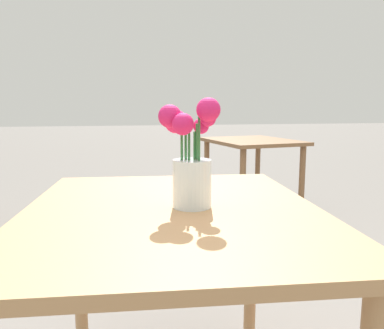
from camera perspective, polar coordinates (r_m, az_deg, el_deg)
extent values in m
cube|color=tan|center=(1.08, -3.01, -7.26)|extent=(0.92, 1.05, 0.03)
cylinder|color=tan|center=(1.64, -16.78, -15.78)|extent=(0.05, 0.05, 0.72)
cylinder|color=tan|center=(1.66, 8.94, -15.12)|extent=(0.05, 0.05, 0.72)
cylinder|color=silver|center=(1.06, 0.00, -2.91)|extent=(0.11, 0.11, 0.14)
cylinder|color=silver|center=(1.07, 0.00, -4.34)|extent=(0.10, 0.10, 0.07)
cylinder|color=#337038|center=(1.05, 0.74, 0.10)|extent=(0.01, 0.01, 0.23)
sphere|color=#D11E60|center=(1.06, 2.45, 7.05)|extent=(0.05, 0.05, 0.05)
cylinder|color=#337038|center=(1.06, 0.38, -0.46)|extent=(0.01, 0.01, 0.20)
sphere|color=#D11E60|center=(1.08, 1.39, 5.87)|extent=(0.05, 0.05, 0.05)
cylinder|color=#337038|center=(1.06, -0.96, -0.27)|extent=(0.01, 0.01, 0.21)
sphere|color=#D11E60|center=(1.07, -2.46, 6.55)|extent=(0.07, 0.07, 0.07)
cylinder|color=#337038|center=(1.04, -1.56, 0.03)|extent=(0.01, 0.01, 0.23)
sphere|color=#D11E60|center=(1.02, -3.40, 7.35)|extent=(0.06, 0.06, 0.06)
cylinder|color=#337038|center=(1.04, -0.45, -0.54)|extent=(0.01, 0.01, 0.21)
sphere|color=#D11E60|center=(1.00, -1.41, 6.17)|extent=(0.06, 0.06, 0.06)
cylinder|color=#337038|center=(1.03, 1.07, 0.43)|extent=(0.01, 0.01, 0.25)
sphere|color=#D11E60|center=(1.00, 2.52, 8.34)|extent=(0.06, 0.06, 0.06)
cube|color=brown|center=(3.39, 9.11, 3.52)|extent=(0.81, 0.94, 0.03)
cylinder|color=brown|center=(3.00, 7.69, -4.28)|extent=(0.05, 0.05, 0.71)
cylinder|color=brown|center=(3.31, 16.36, -3.34)|extent=(0.05, 0.05, 0.71)
cylinder|color=brown|center=(3.64, 2.25, -1.91)|extent=(0.05, 0.05, 0.71)
cylinder|color=brown|center=(3.89, 9.94, -1.33)|extent=(0.05, 0.05, 0.71)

